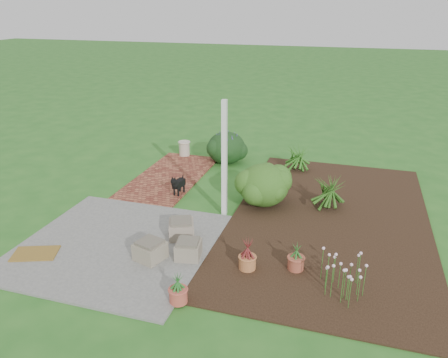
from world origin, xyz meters
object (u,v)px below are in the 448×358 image
(stone_trough_near, at_px, (188,250))
(cream_ceramic_urn, at_px, (184,148))
(evergreen_shrub, at_px, (264,184))
(black_dog, at_px, (178,183))

(stone_trough_near, bearing_deg, cream_ceramic_urn, 112.71)
(stone_trough_near, height_order, evergreen_shrub, evergreen_shrub)
(cream_ceramic_urn, height_order, evergreen_shrub, evergreen_shrub)
(evergreen_shrub, bearing_deg, stone_trough_near, -106.68)
(black_dog, height_order, evergreen_shrub, evergreen_shrub)
(black_dog, xyz_separation_m, evergreen_shrub, (2.02, 0.12, 0.19))
(black_dog, bearing_deg, stone_trough_near, -55.08)
(black_dog, relative_size, evergreen_shrub, 0.48)
(stone_trough_near, distance_m, black_dog, 2.79)
(cream_ceramic_urn, bearing_deg, evergreen_shrub, -41.20)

